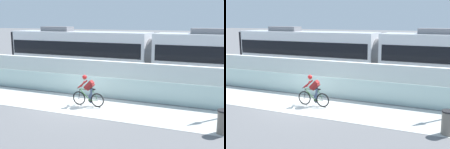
# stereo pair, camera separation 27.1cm
# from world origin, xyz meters

# --- Properties ---
(ground_plane) EXTENTS (200.00, 200.00, 0.00)m
(ground_plane) POSITION_xyz_m (0.00, 0.00, 0.00)
(ground_plane) COLOR slate
(bike_path_deck) EXTENTS (32.00, 3.20, 0.01)m
(bike_path_deck) POSITION_xyz_m (0.00, 0.00, 0.01)
(bike_path_deck) COLOR beige
(bike_path_deck) RESTS_ON ground
(glass_parapet) EXTENTS (32.00, 0.05, 1.16)m
(glass_parapet) POSITION_xyz_m (0.00, 1.85, 0.58)
(glass_parapet) COLOR silver
(glass_parapet) RESTS_ON ground
(concrete_barrier_wall) EXTENTS (32.00, 0.36, 1.81)m
(concrete_barrier_wall) POSITION_xyz_m (0.00, 3.65, 0.91)
(concrete_barrier_wall) COLOR white
(concrete_barrier_wall) RESTS_ON ground
(tram_rail_near) EXTENTS (32.00, 0.08, 0.01)m
(tram_rail_near) POSITION_xyz_m (0.00, 6.13, 0.00)
(tram_rail_near) COLOR #595654
(tram_rail_near) RESTS_ON ground
(tram_rail_far) EXTENTS (32.00, 0.08, 0.01)m
(tram_rail_far) POSITION_xyz_m (0.00, 7.57, 0.00)
(tram_rail_far) COLOR #595654
(tram_rail_far) RESTS_ON ground
(tram) EXTENTS (22.56, 2.54, 3.81)m
(tram) POSITION_xyz_m (2.16, 6.85, 1.89)
(tram) COLOR silver
(tram) RESTS_ON ground
(cyclist_on_bike) EXTENTS (1.77, 0.58, 1.61)m
(cyclist_on_bike) POSITION_xyz_m (0.64, 0.00, 0.78)
(cyclist_on_bike) COLOR black
(cyclist_on_bike) RESTS_ON ground
(trash_bin) EXTENTS (0.51, 0.51, 0.96)m
(trash_bin) POSITION_xyz_m (7.15, -1.25, 0.48)
(trash_bin) COLOR slate
(trash_bin) RESTS_ON ground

